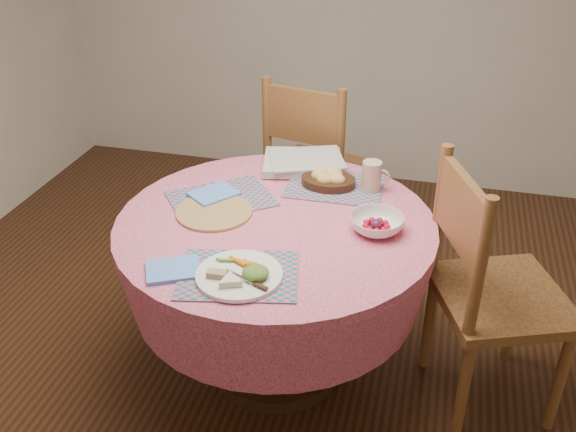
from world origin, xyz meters
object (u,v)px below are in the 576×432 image
Objects in this scene: wicker_trivet at (214,212)px; fruit_bowl at (376,224)px; latte_mug at (372,176)px; dining_table at (276,263)px; chair_back at (314,167)px; chair_right at (488,288)px; bread_bowl at (328,178)px; dinner_plate at (240,274)px.

fruit_bowl is (0.63, 0.02, 0.02)m from wicker_trivet.
latte_mug reaches higher than wicker_trivet.
dining_table is 0.93m from chair_back.
chair_right is 1.09m from wicker_trivet.
wicker_trivet is at bearing -177.95° from fruit_bowl.
dining_table is at bearing 0.27° from wicker_trivet.
dining_table is at bearing 71.01° from chair_right.
wicker_trivet is at bearing -179.73° from dining_table.
chair_right is 4.62× the size of bread_bowl.
dining_table is at bearing 88.31° from dinner_plate.
bread_bowl reaches higher than wicker_trivet.
fruit_bowl is (0.40, 0.42, 0.01)m from dinner_plate.
chair_back is at bearing 115.29° from fruit_bowl.
bread_bowl is 1.85× the size of latte_mug.
bread_bowl is at bearing 127.64° from fruit_bowl.
dining_table is 0.82m from chair_right.
dinner_plate is at bearing 96.00° from chair_right.
dinner_plate is 0.82m from latte_mug.
wicker_trivet is 1.03× the size of dinner_plate.
dinner_plate is at bearing -91.69° from dining_table.
bread_bowl reaches higher than fruit_bowl.
chair_right is 0.64m from latte_mug.
bread_bowl is (0.15, 0.74, 0.02)m from dinner_plate.
dinner_plate is (0.24, -0.40, 0.01)m from wicker_trivet.
bread_bowl is 0.19m from latte_mug.
fruit_bowl reaches higher than wicker_trivet.
dining_table is 0.45m from dinner_plate.
chair_right is 3.64× the size of dinner_plate.
chair_right is 4.12× the size of fruit_bowl.
latte_mug reaches higher than fruit_bowl.
chair_back reaches higher than dinner_plate.
dining_table is at bearing -176.80° from fruit_bowl.
bread_bowl is 0.89× the size of fruit_bowl.
latte_mug is (0.18, 0.01, 0.03)m from bread_bowl.
wicker_trivet is at bearing 70.46° from chair_right.
dining_table is at bearing -112.20° from bread_bowl.
fruit_bowl is (0.25, -0.32, -0.01)m from bread_bowl.
latte_mug is at bearing 100.82° from fruit_bowl.
chair_right reaches higher than bread_bowl.
wicker_trivet is at bearing 120.89° from dinner_plate.
bread_bowl reaches higher than dinner_plate.
dining_table is 0.54m from latte_mug.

